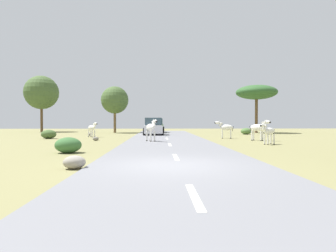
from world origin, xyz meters
TOP-DOWN VIEW (x-y plane):
  - ground_plane at (0.00, 0.00)m, footprint 90.00×90.00m
  - road at (0.30, 0.00)m, footprint 6.00×64.00m
  - lane_markings at (0.30, -1.00)m, footprint 0.16×56.00m
  - zebra_0 at (-0.90, 11.06)m, footprint 0.96×1.58m
  - zebra_1 at (7.08, 12.08)m, footprint 1.36×1.33m
  - zebra_2 at (6.53, 8.61)m, footprint 1.30×0.96m
  - zebra_3 at (-6.42, 17.25)m, footprint 1.17×1.18m
  - zebra_4 at (5.22, 14.77)m, footprint 1.58×0.65m
  - car_0 at (-0.70, 26.52)m, footprint 2.14×4.40m
  - car_1 at (-0.95, 20.65)m, footprint 2.15×4.40m
  - tree_1 at (-15.95, 30.00)m, footprint 4.46×4.46m
  - tree_2 at (11.61, 25.93)m, footprint 4.98×4.98m
  - tree_3 at (-5.75, 26.68)m, footprint 3.35×3.35m
  - bush_0 at (-4.57, 4.14)m, footprint 1.21×1.09m
  - bush_2 at (-9.49, 15.00)m, footprint 1.23×1.11m
  - bush_3 at (9.15, 21.96)m, footprint 1.14×1.03m
  - rock_0 at (-7.28, 19.98)m, footprint 0.39×0.33m
  - rock_1 at (-5.07, 12.43)m, footprint 0.46×0.33m
  - rock_2 at (-3.00, -0.40)m, footprint 0.69×0.61m

SIDE VIEW (x-z plane):
  - ground_plane at x=0.00m, z-range 0.00..0.00m
  - road at x=0.30m, z-range 0.00..0.05m
  - lane_markings at x=0.30m, z-range 0.05..0.06m
  - rock_0 at x=-7.28m, z-range 0.00..0.29m
  - rock_1 at x=-5.07m, z-range 0.00..0.30m
  - rock_2 at x=-3.00m, z-range 0.00..0.42m
  - bush_3 at x=9.15m, z-range 0.00..0.69m
  - bush_0 at x=-4.57m, z-range 0.00..0.73m
  - bush_2 at x=-9.49m, z-range 0.00..0.74m
  - zebra_2 at x=6.53m, z-range 0.13..1.50m
  - zebra_3 at x=-6.42m, z-range 0.13..1.53m
  - car_0 at x=-0.70m, z-range -0.02..1.72m
  - car_1 at x=-0.95m, z-range -0.02..1.72m
  - zebra_4 at x=5.22m, z-range 0.15..1.66m
  - zebra_1 at x=7.08m, z-range 0.15..1.74m
  - zebra_0 at x=-0.90m, z-range 0.20..1.79m
  - tree_3 at x=-5.75m, z-range 1.16..6.87m
  - tree_2 at x=11.61m, z-range 2.01..7.85m
  - tree_1 at x=-15.95m, z-range 1.49..8.96m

